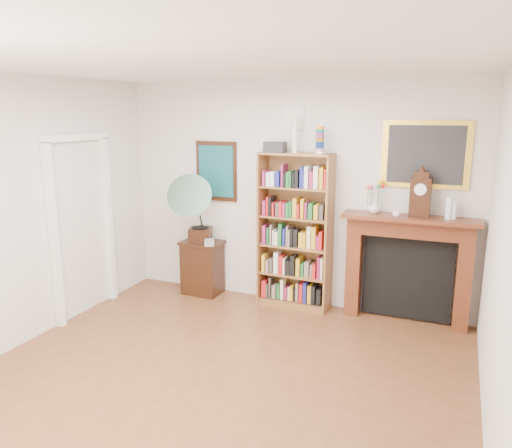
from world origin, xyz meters
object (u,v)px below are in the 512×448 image
Objects in this scene: gramophone at (194,204)px; teacup at (396,214)px; bookshelf at (295,223)px; bottle_right at (454,210)px; fireplace at (408,259)px; flower_vase at (374,207)px; side_cabinet at (202,267)px; cd_stack at (209,242)px; bottle_left at (449,209)px; mantel_clock at (420,195)px.

gramophone reaches higher than teacup.
bookshelf reaches higher than gramophone.
bottle_right is at bearing 3.45° from bookshelf.
fireplace is 0.76m from bottle_right.
flower_vase is (0.94, 0.04, 0.26)m from bookshelf.
bookshelf is 1.47m from side_cabinet.
cd_stack is at bearing -173.99° from flower_vase.
side_cabinet is 3.03× the size of bottle_left.
mantel_clock is at bearing -177.63° from bottle_right.
bookshelf is 2.40× the size of gramophone.
fireplace is 12.58× the size of cd_stack.
gramophone is at bearing -174.99° from flower_vase.
bookshelf is 26.15× the size of teacup.
bookshelf reaches higher than teacup.
fireplace is 0.58m from teacup.
fireplace reaches higher than cd_stack.
flower_vase is 0.28m from teacup.
bookshelf reaches higher than bottle_right.
bottle_right is at bearing 3.98° from cd_stack.
side_cabinet is 2.66m from teacup.
fireplace reaches higher than side_cabinet.
side_cabinet is 3.25m from bottle_right.
bookshelf is 1.34m from gramophone.
bottle_left is (0.31, -0.01, -0.12)m from mantel_clock.
teacup reaches higher than cd_stack.
side_cabinet is at bearing -179.32° from bottle_left.
flower_vase is 0.70× the size of bottle_right.
cd_stack is 2.92m from bottle_left.
cd_stack is at bearing -177.16° from teacup.
side_cabinet is at bearing -178.93° from bottle_right.
teacup is (0.26, -0.10, -0.04)m from flower_vase.
gramophone is at bearing -177.78° from teacup.
bottle_right is at bearing 3.39° from mantel_clock.
side_cabinet is 2.44m from flower_vase.
bookshelf is at bearing -179.93° from bottle_left.
flower_vase is at bearing 177.46° from bottle_left.
bottle_left is (3.07, 0.16, 0.14)m from gramophone.
mantel_clock reaches higher than flower_vase.
gramophone is at bearing -176.96° from bottle_left.
bottle_left reaches higher than bottle_right.
bottle_left is at bearing 2.67° from side_cabinet.
side_cabinet is 0.78× the size of gramophone.
bottle_right reaches higher than fireplace.
mantel_clock is (0.09, -0.06, 0.76)m from fireplace.
fireplace is at bearing 170.22° from bottle_left.
flower_vase is at bearing 6.01° from cd_stack.
gramophone is 2.78m from mantel_clock.
side_cabinet is (-1.29, -0.03, -0.72)m from bookshelf.
side_cabinet is 1.43× the size of mantel_clock.
flower_vase is 0.58× the size of bottle_left.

